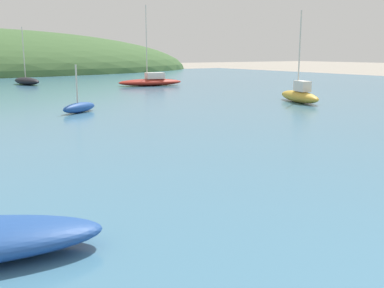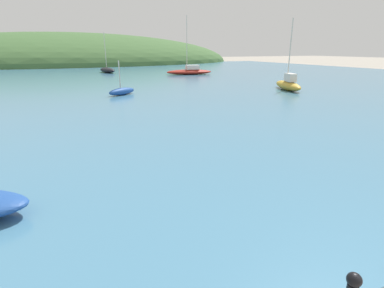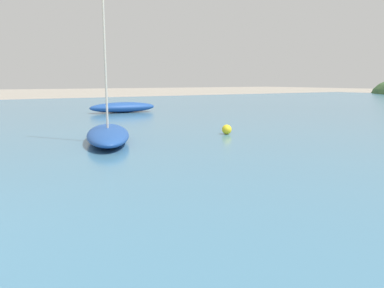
{
  "view_description": "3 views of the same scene",
  "coord_description": "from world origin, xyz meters",
  "px_view_note": "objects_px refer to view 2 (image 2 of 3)",
  "views": [
    {
      "loc": [
        -6.15,
        0.07,
        2.75
      ],
      "look_at": [
        -1.74,
        6.76,
        1.1
      ],
      "focal_mm": 42.0,
      "sensor_mm": 36.0,
      "label": 1
    },
    {
      "loc": [
        -3.32,
        0.27,
        2.91
      ],
      "look_at": [
        -0.51,
        6.39,
        0.76
      ],
      "focal_mm": 28.0,
      "sensor_mm": 36.0,
      "label": 2
    },
    {
      "loc": [
        5.9,
        2.34,
        2.13
      ],
      "look_at": [
        -0.6,
        6.31,
        0.84
      ],
      "focal_mm": 35.0,
      "sensor_mm": 36.0,
      "label": 3
    }
  ],
  "objects_px": {
    "boat_twin_mast": "(288,84)",
    "boat_white_sailboat": "(107,70)",
    "boat_far_right": "(122,91)",
    "boat_far_left": "(190,71)"
  },
  "relations": [
    {
      "from": "boat_twin_mast",
      "to": "boat_far_left",
      "type": "bearing_deg",
      "value": 93.41
    },
    {
      "from": "boat_twin_mast",
      "to": "boat_far_right",
      "type": "relative_size",
      "value": 2.27
    },
    {
      "from": "boat_white_sailboat",
      "to": "boat_far_right",
      "type": "xyz_separation_m",
      "value": [
        -2.32,
        -19.12,
        -0.09
      ]
    },
    {
      "from": "boat_white_sailboat",
      "to": "boat_far_left",
      "type": "xyz_separation_m",
      "value": [
        8.05,
        -6.51,
        0.03
      ]
    },
    {
      "from": "boat_twin_mast",
      "to": "boat_white_sailboat",
      "type": "distance_m",
      "value": 23.38
    },
    {
      "from": "boat_twin_mast",
      "to": "boat_white_sailboat",
      "type": "relative_size",
      "value": 1.03
    },
    {
      "from": "boat_far_left",
      "to": "boat_twin_mast",
      "type": "bearing_deg",
      "value": -86.59
    },
    {
      "from": "boat_white_sailboat",
      "to": "boat_far_right",
      "type": "relative_size",
      "value": 2.19
    },
    {
      "from": "boat_far_left",
      "to": "boat_far_right",
      "type": "relative_size",
      "value": 2.95
    },
    {
      "from": "boat_twin_mast",
      "to": "boat_white_sailboat",
      "type": "height_order",
      "value": "boat_twin_mast"
    }
  ]
}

